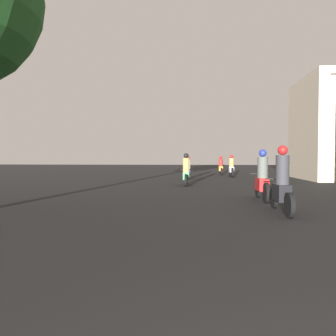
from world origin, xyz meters
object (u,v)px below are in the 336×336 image
at_px(motorcycle_green, 186,172).
at_px(motorcycle_blue, 188,170).
at_px(motorcycle_black, 282,186).
at_px(motorcycle_orange, 221,167).
at_px(motorcycle_red, 262,180).
at_px(motorcycle_silver, 231,168).

distance_m(motorcycle_green, motorcycle_blue, 4.68).
xyz_separation_m(motorcycle_black, motorcycle_orange, (-0.16, 17.84, -0.06)).
relative_size(motorcycle_red, motorcycle_green, 0.97).
distance_m(motorcycle_black, motorcycle_orange, 17.84).
height_order(motorcycle_green, motorcycle_orange, motorcycle_green).
relative_size(motorcycle_black, motorcycle_blue, 1.05).
relative_size(motorcycle_blue, motorcycle_silver, 0.97).
xyz_separation_m(motorcycle_blue, motorcycle_silver, (2.97, 2.40, 0.03)).
xyz_separation_m(motorcycle_silver, motorcycle_orange, (-0.51, 3.03, -0.01)).
bearing_deg(motorcycle_blue, motorcycle_black, -70.78).
distance_m(motorcycle_red, motorcycle_blue, 10.40).
height_order(motorcycle_red, motorcycle_orange, motorcycle_red).
bearing_deg(motorcycle_silver, motorcycle_black, -91.53).
bearing_deg(motorcycle_black, motorcycle_red, 98.95).
height_order(motorcycle_black, motorcycle_red, motorcycle_black).
bearing_deg(motorcycle_green, motorcycle_red, -56.34).
relative_size(motorcycle_red, motorcycle_silver, 0.96).
bearing_deg(motorcycle_blue, motorcycle_silver, 46.32).
distance_m(motorcycle_black, motorcycle_blue, 12.68).
distance_m(motorcycle_blue, motorcycle_orange, 5.97).
xyz_separation_m(motorcycle_red, motorcycle_green, (-2.57, 5.40, -0.02)).
xyz_separation_m(motorcycle_red, motorcycle_blue, (-2.61, 10.07, -0.06)).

